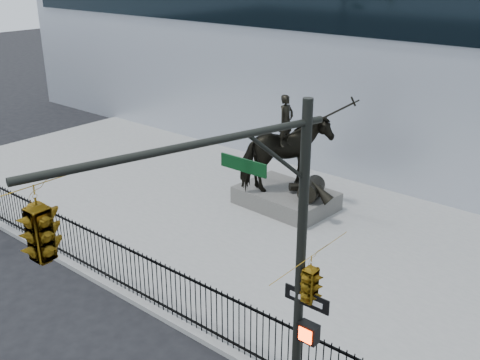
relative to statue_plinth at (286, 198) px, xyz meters
The scene contains 7 objects.
ground 9.03m from the statue_plinth, 93.27° to the right, with size 120.00×120.00×0.00m, color black.
plaza 2.10m from the statue_plinth, 104.44° to the right, with size 30.00×12.00×0.15m, color gray.
building 11.72m from the statue_plinth, 92.68° to the left, with size 44.00×14.00×9.00m, color silver.
picket_fence 7.78m from the statue_plinth, 93.80° to the right, with size 22.10×0.10×1.50m.
statue_plinth is the anchor object (origin of this frame).
equestrian_statue 1.74m from the statue_plinth, ahead, with size 4.57×2.95×3.87m.
traffic_signal_right 13.25m from the statue_plinth, 61.59° to the right, with size 2.17×6.86×7.00m.
Camera 1 is at (11.85, -7.31, 9.11)m, focal length 42.00 mm.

